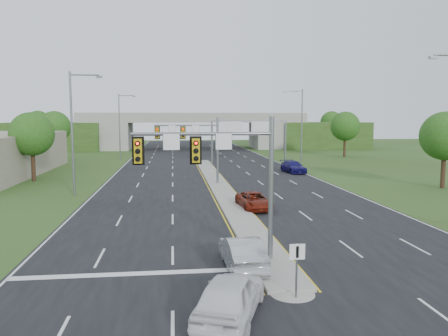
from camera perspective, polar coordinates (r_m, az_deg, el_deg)
ground at (r=21.76m, az=6.03°, el=-12.05°), size 240.00×240.00×0.00m
road at (r=55.73m, az=-1.89°, el=-0.61°), size 24.00×160.00×0.02m
median at (r=43.89m, az=-0.58°, el=-2.42°), size 2.00×54.00×0.16m
median_nose at (r=18.09m, az=8.93°, el=-15.69°), size 2.00×2.00×0.16m
lane_markings at (r=49.67m, az=-2.00°, el=-1.47°), size 23.72×160.00×0.01m
signal_mast_near at (r=20.29m, az=-0.01°, el=0.32°), size 6.62×0.60×7.00m
signal_mast_far at (r=45.15m, az=-3.71°, el=3.72°), size 6.62×0.60×7.00m
keep_right_sign at (r=17.13m, az=9.50°, el=-11.95°), size 0.60×0.13×2.20m
sign_gantry at (r=66.03m, az=3.17°, el=5.04°), size 11.58×0.44×6.67m
overpass at (r=100.28m, az=-4.06°, el=4.57°), size 80.00×14.00×8.10m
lightpole_l_mid at (r=41.05m, az=-18.98°, el=5.03°), size 2.85×0.25×11.00m
lightpole_l_far at (r=75.62m, az=-13.35°, el=5.72°), size 2.85×0.25×11.00m
lightpole_r_far at (r=62.73m, az=9.95°, el=5.67°), size 2.85×0.25×11.00m
tree_l_near at (r=52.45m, az=-23.81°, el=4.06°), size 4.80×4.80×7.60m
tree_l_mid at (r=77.59m, az=-21.24°, el=5.03°), size 5.20×5.20×8.12m
tree_r_near at (r=48.17m, az=26.91°, el=3.74°), size 4.80×4.80×7.60m
tree_r_mid at (r=81.12m, az=15.55°, el=5.28°), size 5.20×5.20×8.12m
tree_back_a at (r=118.90m, az=-23.11°, el=5.47°), size 6.00×6.00×8.85m
tree_back_b at (r=115.76m, az=-16.41°, el=5.55°), size 5.60×5.60×8.32m
tree_back_c at (r=117.65m, az=7.42°, el=5.77°), size 5.60×5.60×8.32m
tree_back_d at (r=121.81m, az=13.86°, el=5.81°), size 6.00×6.00×8.85m
car_white at (r=15.71m, az=0.81°, el=-16.34°), size 3.39×5.01×1.58m
car_silver at (r=20.54m, az=2.37°, el=-10.93°), size 1.76×4.53×1.47m
car_far_a at (r=33.54m, az=3.94°, el=-4.27°), size 2.49×4.71×1.26m
car_far_b at (r=56.37m, az=9.04°, el=0.16°), size 2.65×5.28×1.47m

